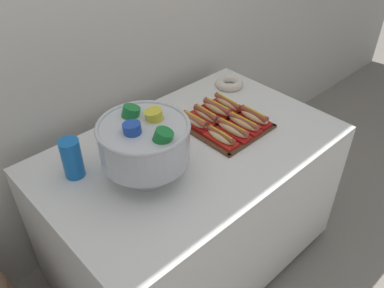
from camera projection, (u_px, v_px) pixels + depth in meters
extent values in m
plane|color=gray|center=(192.00, 255.00, 2.21)|extent=(10.00, 10.00, 0.00)
cube|color=white|center=(192.00, 204.00, 1.97)|extent=(1.33, 0.83, 0.72)
cylinder|color=black|center=(295.00, 231.00, 2.32)|extent=(0.05, 0.05, 0.04)
cylinder|color=black|center=(76.00, 278.00, 2.07)|extent=(0.05, 0.05, 0.04)
cylinder|color=black|center=(221.00, 180.00, 2.66)|extent=(0.05, 0.05, 0.04)
cube|color=#56331E|center=(224.00, 125.00, 1.88)|extent=(0.33, 0.36, 0.01)
cube|color=#56331E|center=(253.00, 139.00, 1.77)|extent=(0.33, 0.02, 0.01)
cube|color=#56331E|center=(199.00, 109.00, 1.97)|extent=(0.33, 0.02, 0.01)
cube|color=#56331E|center=(200.00, 137.00, 1.79)|extent=(0.02, 0.36, 0.01)
cube|color=#56331E|center=(246.00, 111.00, 1.96)|extent=(0.02, 0.36, 0.01)
cube|color=red|center=(221.00, 140.00, 1.76)|extent=(0.07, 0.16, 0.02)
ellipsoid|color=#E0BC7F|center=(221.00, 136.00, 1.75)|extent=(0.05, 0.15, 0.04)
cylinder|color=brown|center=(221.00, 134.00, 1.74)|extent=(0.03, 0.15, 0.03)
cylinder|color=yellow|center=(221.00, 132.00, 1.74)|extent=(0.01, 0.13, 0.01)
cube|color=red|center=(232.00, 133.00, 1.80)|extent=(0.07, 0.18, 0.02)
ellipsoid|color=beige|center=(233.00, 129.00, 1.79)|extent=(0.06, 0.17, 0.04)
cylinder|color=#9E4C38|center=(233.00, 127.00, 1.78)|extent=(0.03, 0.17, 0.03)
cylinder|color=yellow|center=(233.00, 125.00, 1.77)|extent=(0.01, 0.14, 0.01)
cube|color=red|center=(243.00, 127.00, 1.84)|extent=(0.07, 0.18, 0.02)
ellipsoid|color=#E0BC7F|center=(243.00, 123.00, 1.83)|extent=(0.05, 0.17, 0.04)
cylinder|color=#9E4C38|center=(244.00, 121.00, 1.82)|extent=(0.03, 0.17, 0.03)
cylinder|color=yellow|center=(244.00, 119.00, 1.82)|extent=(0.01, 0.14, 0.01)
cube|color=#B21414|center=(254.00, 120.00, 1.88)|extent=(0.07, 0.17, 0.02)
ellipsoid|color=beige|center=(254.00, 116.00, 1.87)|extent=(0.06, 0.16, 0.04)
cylinder|color=brown|center=(254.00, 114.00, 1.86)|extent=(0.03, 0.15, 0.03)
cylinder|color=yellow|center=(255.00, 111.00, 1.85)|extent=(0.01, 0.13, 0.01)
cube|color=#B21414|center=(195.00, 125.00, 1.86)|extent=(0.06, 0.16, 0.02)
ellipsoid|color=#E0BC7F|center=(195.00, 121.00, 1.84)|extent=(0.05, 0.15, 0.04)
cylinder|color=#A8563D|center=(195.00, 119.00, 1.84)|extent=(0.04, 0.14, 0.03)
cylinder|color=yellow|center=(195.00, 116.00, 1.83)|extent=(0.01, 0.12, 0.01)
cube|color=red|center=(206.00, 118.00, 1.90)|extent=(0.06, 0.17, 0.02)
ellipsoid|color=beige|center=(206.00, 115.00, 1.88)|extent=(0.05, 0.16, 0.04)
cylinder|color=brown|center=(206.00, 113.00, 1.88)|extent=(0.04, 0.15, 0.03)
cylinder|color=yellow|center=(206.00, 110.00, 1.87)|extent=(0.01, 0.13, 0.01)
cube|color=#B21414|center=(217.00, 112.00, 1.94)|extent=(0.07, 0.18, 0.02)
ellipsoid|color=#E0BC7F|center=(217.00, 108.00, 1.92)|extent=(0.06, 0.17, 0.04)
cylinder|color=#9E4C38|center=(217.00, 106.00, 1.92)|extent=(0.04, 0.16, 0.03)
cylinder|color=yellow|center=(217.00, 104.00, 1.91)|extent=(0.01, 0.14, 0.01)
cube|color=red|center=(228.00, 107.00, 1.98)|extent=(0.07, 0.18, 0.02)
ellipsoid|color=#E0BC7F|center=(228.00, 103.00, 1.97)|extent=(0.05, 0.17, 0.04)
cylinder|color=#9E4C38|center=(228.00, 101.00, 1.96)|extent=(0.03, 0.17, 0.03)
cylinder|color=yellow|center=(228.00, 99.00, 1.95)|extent=(0.01, 0.14, 0.01)
cylinder|color=silver|center=(147.00, 174.00, 1.60)|extent=(0.19, 0.19, 0.02)
cone|color=silver|center=(147.00, 165.00, 1.57)|extent=(0.07, 0.07, 0.07)
cylinder|color=silver|center=(144.00, 142.00, 1.50)|extent=(0.34, 0.34, 0.15)
torus|color=silver|center=(143.00, 126.00, 1.46)|extent=(0.35, 0.35, 0.02)
cylinder|color=yellow|center=(156.00, 124.00, 1.51)|extent=(0.11, 0.10, 0.13)
cylinder|color=#197A33|center=(129.00, 121.00, 1.53)|extent=(0.10, 0.08, 0.14)
cylinder|color=#1E47B2|center=(134.00, 138.00, 1.44)|extent=(0.10, 0.10, 0.13)
cylinder|color=#197A33|center=(160.00, 145.00, 1.41)|extent=(0.11, 0.11, 0.14)
cylinder|color=blue|center=(73.00, 163.00, 1.57)|extent=(0.08, 0.08, 0.12)
cylinder|color=blue|center=(72.00, 159.00, 1.55)|extent=(0.08, 0.08, 0.12)
cylinder|color=blue|center=(71.00, 154.00, 1.54)|extent=(0.08, 0.08, 0.12)
torus|color=silver|center=(229.00, 83.00, 2.16)|extent=(0.15, 0.15, 0.04)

